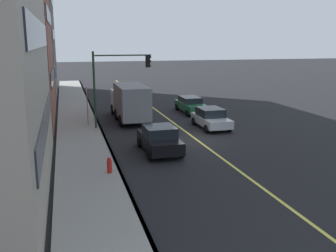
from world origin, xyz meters
TOP-DOWN VIEW (x-y plane):
  - ground at (0.00, 0.00)m, footprint 200.00×200.00m
  - sidewalk_slab at (0.00, 7.44)m, footprint 80.00×3.20m
  - curb_edge at (0.00, 5.92)m, footprint 80.00×0.16m
  - lane_stripe_center at (0.00, 0.00)m, footprint 80.00×0.16m
  - car_silver at (2.86, -2.21)m, footprint 4.16×2.02m
  - car_black at (-2.32, 3.10)m, footprint 4.28×2.07m
  - car_green at (9.27, -2.78)m, footprint 4.78×1.97m
  - truck_gray at (7.34, 3.19)m, footprint 7.40×2.42m
  - traffic_light_mast at (4.53, 4.60)m, footprint 0.28×4.34m
  - street_sign_post at (5.67, 6.74)m, footprint 0.60×0.08m
  - fire_hydrant at (-5.58, 6.44)m, footprint 0.24×0.24m

SIDE VIEW (x-z plane):
  - ground at x=0.00m, z-range 0.00..0.00m
  - lane_stripe_center at x=0.00m, z-range 0.00..0.01m
  - sidewalk_slab at x=0.00m, z-range 0.00..0.15m
  - curb_edge at x=0.00m, z-range 0.00..0.15m
  - fire_hydrant at x=-5.58m, z-range 0.00..0.94m
  - car_green at x=9.27m, z-range 0.03..1.46m
  - car_silver at x=2.86m, z-range 0.02..1.53m
  - car_black at x=-2.32m, z-range 0.00..1.59m
  - truck_gray at x=7.34m, z-range 0.10..3.10m
  - street_sign_post at x=5.67m, z-range 0.27..3.34m
  - traffic_light_mast at x=4.53m, z-range 1.08..6.82m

